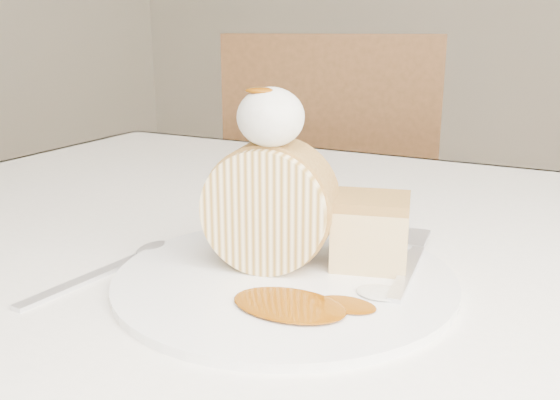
% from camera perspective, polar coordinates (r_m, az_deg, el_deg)
% --- Properties ---
extents(table, '(1.40, 0.90, 0.75)m').
position_cam_1_polar(table, '(0.72, 8.45, -10.53)').
color(table, silver).
rests_on(table, ground).
extents(chair_far, '(0.56, 0.56, 0.96)m').
position_cam_1_polar(chair_far, '(1.48, 4.85, -1.14)').
color(chair_far, brown).
rests_on(chair_far, ground).
extents(plate, '(0.38, 0.38, 0.01)m').
position_cam_1_polar(plate, '(0.57, 0.44, -7.19)').
color(plate, white).
rests_on(plate, table).
extents(roulade_slice, '(0.12, 0.09, 0.11)m').
position_cam_1_polar(roulade_slice, '(0.57, -0.93, -0.56)').
color(roulade_slice, '#F7E2AC').
rests_on(roulade_slice, plate).
extents(cake_chunk, '(0.08, 0.08, 0.06)m').
position_cam_1_polar(cake_chunk, '(0.59, 8.28, -3.23)').
color(cake_chunk, '#A3793D').
rests_on(cake_chunk, plate).
extents(whipped_cream, '(0.06, 0.06, 0.05)m').
position_cam_1_polar(whipped_cream, '(0.54, -0.85, 7.58)').
color(whipped_cream, white).
rests_on(whipped_cream, roulade_slice).
extents(caramel_drizzle, '(0.03, 0.02, 0.01)m').
position_cam_1_polar(caramel_drizzle, '(0.54, -1.72, 10.64)').
color(caramel_drizzle, '#763A04').
rests_on(caramel_drizzle, whipped_cream).
extents(caramel_pool, '(0.11, 0.08, 0.00)m').
position_cam_1_polar(caramel_pool, '(0.50, 0.83, -9.55)').
color(caramel_pool, '#763A04').
rests_on(caramel_pool, plate).
extents(fork, '(0.04, 0.18, 0.00)m').
position_cam_1_polar(fork, '(0.58, 11.54, -6.47)').
color(fork, silver).
rests_on(fork, plate).
extents(spoon, '(0.04, 0.17, 0.00)m').
position_cam_1_polar(spoon, '(0.59, -17.52, -7.04)').
color(spoon, silver).
rests_on(spoon, table).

